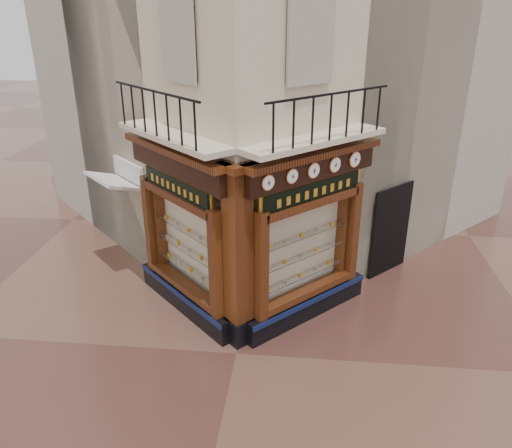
# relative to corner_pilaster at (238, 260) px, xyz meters

# --- Properties ---
(ground) EXTENTS (80.00, 80.00, 0.00)m
(ground) POSITION_rel_corner_pilaster_xyz_m (0.00, -0.50, -1.95)
(ground) COLOR #492922
(ground) RESTS_ON ground
(main_building) EXTENTS (11.31, 11.31, 12.00)m
(main_building) POSITION_rel_corner_pilaster_xyz_m (0.00, 5.66, 4.05)
(main_building) COLOR beige
(main_building) RESTS_ON ground
(neighbour_left) EXTENTS (11.31, 11.31, 11.00)m
(neighbour_left) POSITION_rel_corner_pilaster_xyz_m (-2.47, 8.13, 3.55)
(neighbour_left) COLOR #AFA699
(neighbour_left) RESTS_ON ground
(neighbour_right) EXTENTS (11.31, 11.31, 11.00)m
(neighbour_right) POSITION_rel_corner_pilaster_xyz_m (2.47, 8.13, 3.55)
(neighbour_right) COLOR #AFA699
(neighbour_right) RESTS_ON ground
(shopfront_left) EXTENTS (2.86, 2.86, 3.98)m
(shopfront_left) POSITION_rel_corner_pilaster_xyz_m (-1.41, 1.07, 0.03)
(shopfront_left) COLOR black
(shopfront_left) RESTS_ON ground
(shopfront_right) EXTENTS (2.86, 2.86, 3.98)m
(shopfront_right) POSITION_rel_corner_pilaster_xyz_m (1.41, 1.07, 0.03)
(shopfront_right) COLOR black
(shopfront_right) RESTS_ON ground
(corner_pilaster) EXTENTS (0.85, 0.85, 3.98)m
(corner_pilaster) POSITION_rel_corner_pilaster_xyz_m (0.00, 0.00, 0.00)
(corner_pilaster) COLOR black
(corner_pilaster) RESTS_ON ground
(balcony) EXTENTS (5.94, 2.97, 1.03)m
(balcony) POSITION_rel_corner_pilaster_xyz_m (0.00, 0.99, 2.27)
(balcony) COLOR beige
(balcony) RESTS_ON ground
(clock_a) EXTENTS (0.26, 0.26, 0.31)m
(clock_a) POSITION_rel_corner_pilaster_xyz_m (0.59, -0.02, 1.67)
(clock_a) COLOR #D18245
(clock_a) RESTS_ON ground
(clock_b) EXTENTS (0.25, 0.25, 0.31)m
(clock_b) POSITION_rel_corner_pilaster_xyz_m (1.02, 0.42, 1.67)
(clock_b) COLOR #D18245
(clock_b) RESTS_ON ground
(clock_c) EXTENTS (0.27, 0.27, 0.33)m
(clock_c) POSITION_rel_corner_pilaster_xyz_m (1.44, 0.84, 1.67)
(clock_c) COLOR #D18245
(clock_c) RESTS_ON ground
(clock_d) EXTENTS (0.27, 0.27, 0.34)m
(clock_d) POSITION_rel_corner_pilaster_xyz_m (1.89, 1.28, 1.67)
(clock_d) COLOR #D18245
(clock_d) RESTS_ON ground
(clock_e) EXTENTS (0.29, 0.29, 0.36)m
(clock_e) POSITION_rel_corner_pilaster_xyz_m (2.33, 1.73, 1.67)
(clock_e) COLOR #D18245
(clock_e) RESTS_ON ground
(awning) EXTENTS (1.78, 1.78, 0.37)m
(awning) POSITION_rel_corner_pilaster_xyz_m (-3.66, 2.96, -1.95)
(awning) COLOR silver
(awning) RESTS_ON ground
(signboard_left) EXTENTS (1.96, 1.96, 0.52)m
(signboard_left) POSITION_rel_corner_pilaster_xyz_m (-1.46, 1.01, 1.15)
(signboard_left) COLOR yellow
(signboard_left) RESTS_ON ground
(signboard_right) EXTENTS (2.12, 2.12, 0.57)m
(signboard_right) POSITION_rel_corner_pilaster_xyz_m (1.46, 1.01, 1.15)
(signboard_right) COLOR yellow
(signboard_right) RESTS_ON ground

